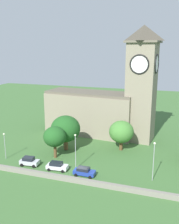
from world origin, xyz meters
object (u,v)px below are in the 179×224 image
car_silver (29,161)px  tree_by_tower (55,137)px  car_blue (84,171)px  car_white (57,166)px  church (107,104)px  streetlamp_west_mid (75,146)px  streetlamp_west_end (5,142)px  tree_riverside_west (121,132)px  tree_churchyard (66,129)px  streetlamp_central (154,156)px

car_silver → tree_by_tower: 7.88m
car_silver → car_blue: (12.96, -0.49, -0.11)m
car_white → tree_by_tower: (-3.14, 5.69, 4.26)m
church → tree_by_tower: 21.21m
car_blue → streetlamp_west_mid: (-2.66, 2.13, 4.28)m
car_silver → church: bearing=67.0°
streetlamp_west_end → tree_riverside_west: bearing=29.6°
tree_riverside_west → tree_by_tower: size_ratio=1.00×
streetlamp_west_mid → tree_by_tower: (-6.76, 4.05, -0.00)m
tree_churchyard → car_white: bearing=-76.0°
car_blue → streetlamp_west_mid: size_ratio=0.56×
car_white → streetlamp_west_end: (-13.76, 1.31, 3.37)m
church → streetlamp_west_end: size_ratio=5.28×
streetlamp_central → car_silver: bearing=-176.0°
streetlamp_west_mid → tree_by_tower: 7.88m
church → car_silver: 28.65m
streetlamp_central → tree_by_tower: bearing=170.4°
car_white → car_blue: 6.30m
streetlamp_west_end → tree_riverside_west: 27.98m
streetlamp_west_mid → car_blue: bearing=-38.7°
tree_by_tower → tree_riverside_west: bearing=34.6°
car_white → streetlamp_west_end: size_ratio=0.74×
church → tree_churchyard: (-6.73, -14.27, -4.00)m
streetlamp_west_end → tree_by_tower: 11.51m
tree_churchyard → tree_riverside_west: 13.95m
car_white → tree_by_tower: bearing=118.9°
car_blue → car_silver: bearing=177.8°
car_white → streetlamp_central: size_ratio=0.59×
car_silver → streetlamp_west_end: 7.91m
church → car_blue: bearing=-85.0°
streetlamp_central → tree_churchyard: bearing=157.9°
car_blue → tree_by_tower: size_ratio=0.58×
streetlamp_west_mid → tree_riverside_west: streetlamp_west_mid is taller
tree_churchyard → tree_riverside_west: (13.27, 4.24, -0.71)m
church → tree_by_tower: bearing=-110.2°
streetlamp_west_mid → tree_by_tower: streetlamp_west_mid is taller
streetlamp_central → tree_by_tower: (-22.72, 3.85, -0.05)m
streetlamp_west_end → tree_riverside_west: tree_riverside_west is taller
streetlamp_west_mid → tree_churchyard: size_ratio=0.88×
car_silver → streetlamp_central: streetlamp_central is taller
streetlamp_central → tree_by_tower: size_ratio=1.04×
streetlamp_west_mid → tree_by_tower: bearing=149.1°
tree_churchyard → tree_riverside_west: size_ratio=1.17×
streetlamp_west_end → streetlamp_central: 33.35m
streetlamp_west_end → tree_churchyard: (11.04, 9.59, 1.26)m
tree_riverside_west → car_blue: bearing=-105.3°
church → car_blue: size_ratio=7.47×
church → car_white: 26.91m
car_blue → tree_riverside_west: 16.68m
car_white → tree_churchyard: 12.15m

